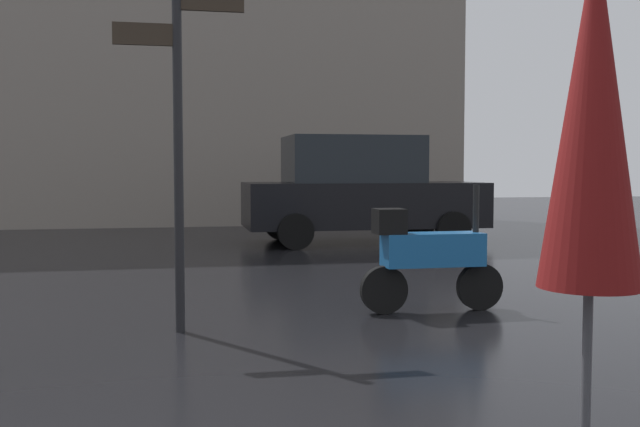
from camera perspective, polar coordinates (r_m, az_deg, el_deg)
folded_patio_umbrella_near at (r=2.82m, az=20.66°, el=6.22°), size 0.40×0.40×2.26m
parked_scooter at (r=7.08m, az=8.53°, el=-3.25°), size 1.44×0.32×1.23m
parked_car_left at (r=13.52m, az=3.13°, el=1.86°), size 4.41×1.96×1.99m
street_signpost at (r=6.23m, az=-11.09°, el=7.69°), size 1.08×0.08×3.05m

